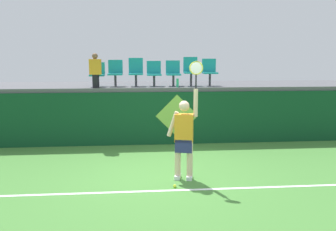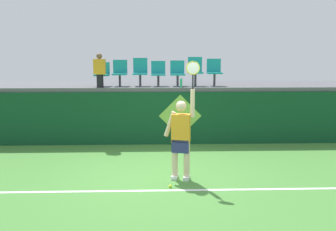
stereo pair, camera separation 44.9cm
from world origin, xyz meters
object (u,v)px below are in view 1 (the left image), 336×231
object	(u,v)px
stadium_chair_5	(191,70)
stadium_chair_1	(115,72)
stadium_chair_2	(136,71)
stadium_chair_4	(173,72)
water_bottle	(178,83)
spectator_0	(95,70)
tennis_player	(184,136)
stadium_chair_0	(97,73)
stadium_chair_3	(154,72)
stadium_chair_6	(210,71)
tennis_ball	(175,186)

from	to	relation	value
stadium_chair_5	stadium_chair_1	bearing A→B (deg)	-179.89
stadium_chair_2	stadium_chair_4	size ratio (longest dim) A/B	1.10
stadium_chair_2	stadium_chair_4	bearing A→B (deg)	-0.30
water_bottle	stadium_chair_2	world-z (taller)	stadium_chair_2
water_bottle	spectator_0	world-z (taller)	spectator_0
tennis_player	stadium_chair_1	size ratio (longest dim) A/B	3.12
stadium_chair_0	stadium_chair_5	distance (m)	2.89
tennis_player	water_bottle	bearing A→B (deg)	86.13
stadium_chair_4	stadium_chair_5	world-z (taller)	stadium_chair_5
stadium_chair_1	stadium_chair_4	distance (m)	1.78
water_bottle	stadium_chair_2	distance (m)	1.38
stadium_chair_2	stadium_chair_3	world-z (taller)	stadium_chair_2
stadium_chair_6	spectator_0	xyz separation A→B (m)	(-3.48, -0.44, 0.04)
stadium_chair_1	stadium_chair_4	size ratio (longest dim) A/B	1.03
stadium_chair_0	stadium_chair_2	distance (m)	1.18
stadium_chair_3	stadium_chair_0	bearing A→B (deg)	-179.89
stadium_chair_4	stadium_chair_2	bearing A→B (deg)	179.70
tennis_player	stadium_chair_2	size ratio (longest dim) A/B	2.91
stadium_chair_6	tennis_player	bearing A→B (deg)	-109.32
stadium_chair_4	spectator_0	distance (m)	2.38
stadium_chair_0	stadium_chair_4	bearing A→B (deg)	0.11
tennis_player	stadium_chair_1	distance (m)	4.18
water_bottle	tennis_player	bearing A→B (deg)	-93.87
stadium_chair_1	stadium_chair_4	xyz separation A→B (m)	(1.78, -0.00, -0.01)
stadium_chair_3	stadium_chair_1	bearing A→B (deg)	179.93
stadium_chair_0	stadium_chair_4	xyz separation A→B (m)	(2.33, 0.00, 0.03)
stadium_chair_0	stadium_chair_2	bearing A→B (deg)	0.51
stadium_chair_4	spectator_0	bearing A→B (deg)	-169.36
stadium_chair_1	stadium_chair_4	bearing A→B (deg)	-0.02
stadium_chair_2	spectator_0	distance (m)	1.26
stadium_chair_5	tennis_ball	bearing A→B (deg)	-102.71
water_bottle	stadium_chair_5	size ratio (longest dim) A/B	0.29
water_bottle	spectator_0	size ratio (longest dim) A/B	0.26
tennis_player	stadium_chair_5	size ratio (longest dim) A/B	2.81
stadium_chair_0	stadium_chair_2	world-z (taller)	stadium_chair_2
stadium_chair_5	stadium_chair_6	world-z (taller)	stadium_chair_5
stadium_chair_0	stadium_chair_6	world-z (taller)	stadium_chair_6
stadium_chair_1	stadium_chair_5	size ratio (longest dim) A/B	0.90
stadium_chair_1	spectator_0	bearing A→B (deg)	-141.35
tennis_ball	stadium_chair_4	world-z (taller)	stadium_chair_4
tennis_ball	stadium_chair_3	xyz separation A→B (m)	(-0.22, 4.15, 2.09)
stadium_chair_0	spectator_0	size ratio (longest dim) A/B	0.73
tennis_player	spectator_0	bearing A→B (deg)	124.40
tennis_player	tennis_ball	world-z (taller)	tennis_player
water_bottle	stadium_chair_3	xyz separation A→B (m)	(-0.68, 0.49, 0.30)
stadium_chair_3	stadium_chair_4	world-z (taller)	stadium_chair_4
stadium_chair_4	spectator_0	world-z (taller)	spectator_0
tennis_player	stadium_chair_0	xyz separation A→B (m)	(-2.20, 3.65, 1.16)
stadium_chair_0	stadium_chair_2	size ratio (longest dim) A/B	0.85
water_bottle	stadium_chair_3	size ratio (longest dim) A/B	0.34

